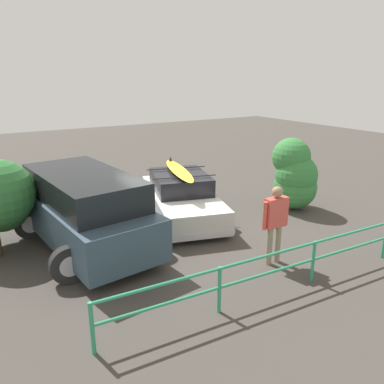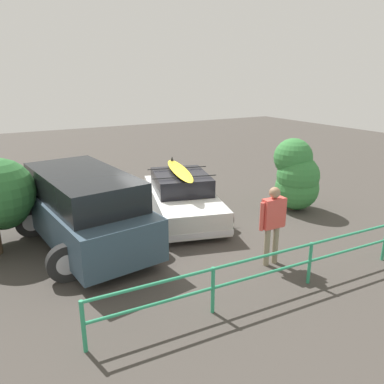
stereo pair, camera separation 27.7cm
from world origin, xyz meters
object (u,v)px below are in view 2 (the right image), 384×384
(suv_car, at_px, (84,208))
(sedan_car, at_px, (182,197))
(person_bystander, at_px, (273,219))
(bush_near_left, at_px, (296,176))

(suv_car, bearing_deg, sedan_car, -168.92)
(person_bystander, bearing_deg, bush_near_left, -141.53)
(sedan_car, distance_m, suv_car, 3.15)
(person_bystander, bearing_deg, suv_car, -42.20)
(person_bystander, bearing_deg, sedan_car, -84.88)
(bush_near_left, bearing_deg, suv_car, -5.49)
(sedan_car, height_order, suv_car, suv_car)
(person_bystander, xyz_separation_m, bush_near_left, (-3.09, -2.46, -0.01))
(suv_car, relative_size, person_bystander, 2.75)
(bush_near_left, bearing_deg, sedan_car, -19.69)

